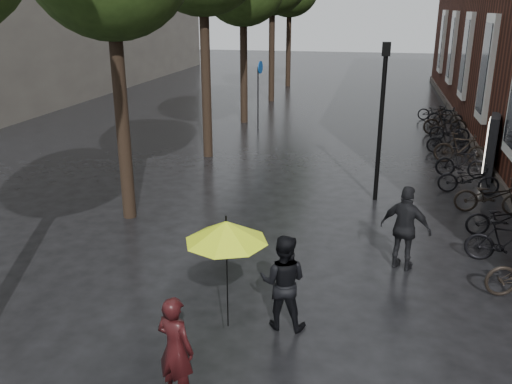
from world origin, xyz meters
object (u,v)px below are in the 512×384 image
(person_black, at_px, (283,282))
(parked_bicycles, at_px, (465,160))
(ad_lightbox, at_px, (491,147))
(lamp_post, at_px, (382,107))
(pedestrian_walking, at_px, (405,228))
(person_burgundy, at_px, (175,349))

(person_black, relative_size, parked_bicycles, 0.09)
(ad_lightbox, relative_size, lamp_post, 0.46)
(person_black, height_order, pedestrian_walking, pedestrian_walking)
(parked_bicycles, height_order, ad_lightbox, ad_lightbox)
(parked_bicycles, xyz_separation_m, ad_lightbox, (0.67, -0.13, 0.50))
(person_burgundy, xyz_separation_m, parked_bicycles, (5.22, 11.67, -0.30))
(ad_lightbox, xyz_separation_m, lamp_post, (-3.37, -2.85, 1.57))
(parked_bicycles, distance_m, lamp_post, 4.53)
(person_burgundy, distance_m, ad_lightbox, 12.96)
(person_black, distance_m, ad_lightbox, 10.66)
(parked_bicycles, bearing_deg, ad_lightbox, -10.96)
(person_burgundy, bearing_deg, parked_bicycles, -95.61)
(parked_bicycles, bearing_deg, person_burgundy, -114.09)
(person_black, relative_size, pedestrian_walking, 0.93)
(lamp_post, bearing_deg, ad_lightbox, 40.19)
(person_black, xyz_separation_m, ad_lightbox, (4.80, 9.52, 0.15))
(parked_bicycles, relative_size, lamp_post, 4.10)
(ad_lightbox, bearing_deg, person_burgundy, -104.42)
(person_burgundy, bearing_deg, person_black, -99.78)
(person_burgundy, height_order, lamp_post, lamp_post)
(person_black, bearing_deg, lamp_post, -101.22)
(lamp_post, bearing_deg, pedestrian_walking, -81.82)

